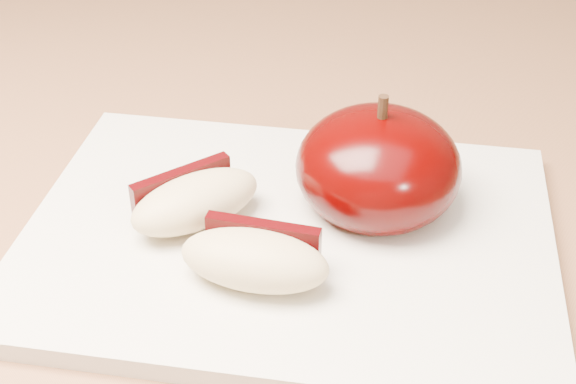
# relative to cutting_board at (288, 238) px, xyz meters

# --- Properties ---
(back_cabinet) EXTENTS (2.40, 0.62, 0.94)m
(back_cabinet) POSITION_rel_cutting_board_xyz_m (0.09, 0.83, -0.43)
(back_cabinet) COLOR silver
(back_cabinet) RESTS_ON ground
(cutting_board) EXTENTS (0.29, 0.22, 0.01)m
(cutting_board) POSITION_rel_cutting_board_xyz_m (0.00, 0.00, 0.00)
(cutting_board) COLOR silver
(cutting_board) RESTS_ON island_counter
(apple_half) EXTENTS (0.11, 0.11, 0.08)m
(apple_half) POSITION_rel_cutting_board_xyz_m (0.05, 0.03, 0.03)
(apple_half) COLOR #2D0000
(apple_half) RESTS_ON cutting_board
(apple_wedge_a) EXTENTS (0.08, 0.08, 0.03)m
(apple_wedge_a) POSITION_rel_cutting_board_xyz_m (-0.05, 0.00, 0.02)
(apple_wedge_a) COLOR #CCB481
(apple_wedge_a) RESTS_ON cutting_board
(apple_wedge_b) EXTENTS (0.08, 0.04, 0.03)m
(apple_wedge_b) POSITION_rel_cutting_board_xyz_m (-0.01, -0.04, 0.02)
(apple_wedge_b) COLOR #CCB481
(apple_wedge_b) RESTS_ON cutting_board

